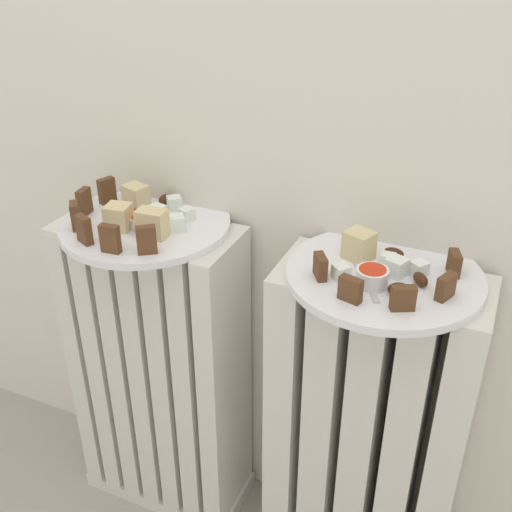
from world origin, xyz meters
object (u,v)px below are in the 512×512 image
at_px(plate_right, 384,275).
at_px(plate_left, 146,225).
at_px(jam_bowl_left, 142,221).
at_px(radiator_left, 161,374).
at_px(fork, 367,278).
at_px(radiator_right, 365,437).
at_px(jam_bowl_right, 372,276).

bearing_deg(plate_right, plate_left, 180.00).
bearing_deg(plate_left, jam_bowl_left, -71.97).
bearing_deg(radiator_left, jam_bowl_left, -71.97).
bearing_deg(radiator_left, fork, -4.57).
relative_size(radiator_right, fork, 6.20).
distance_m(radiator_right, fork, 0.33).
height_order(radiator_left, fork, fork).
relative_size(radiator_right, plate_left, 2.20).
xyz_separation_m(plate_right, fork, (-0.02, -0.03, 0.01)).
xyz_separation_m(plate_right, jam_bowl_left, (-0.39, -0.02, 0.02)).
relative_size(radiator_left, plate_left, 2.20).
relative_size(plate_left, jam_bowl_left, 6.75).
distance_m(radiator_right, jam_bowl_left, 0.51).
bearing_deg(fork, plate_right, 59.78).
distance_m(radiator_left, fork, 0.50).
relative_size(plate_left, jam_bowl_right, 6.20).
height_order(radiator_left, jam_bowl_right, jam_bowl_right).
relative_size(radiator_right, jam_bowl_right, 13.63).
bearing_deg(fork, radiator_left, 175.43).
distance_m(plate_left, jam_bowl_right, 0.39).
distance_m(radiator_right, jam_bowl_right, 0.34).
distance_m(plate_right, jam_bowl_left, 0.39).
xyz_separation_m(jam_bowl_left, jam_bowl_right, (0.38, -0.02, 0.00)).
distance_m(plate_right, fork, 0.04).
bearing_deg(radiator_left, plate_left, 180.00).
bearing_deg(plate_left, jam_bowl_right, -6.21).
xyz_separation_m(plate_left, jam_bowl_right, (0.39, -0.04, 0.02)).
relative_size(radiator_left, fork, 6.20).
bearing_deg(plate_right, radiator_left, 180.00).
bearing_deg(plate_right, fork, -120.22).
height_order(jam_bowl_left, fork, jam_bowl_left).
bearing_deg(fork, radiator_right, 59.78).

